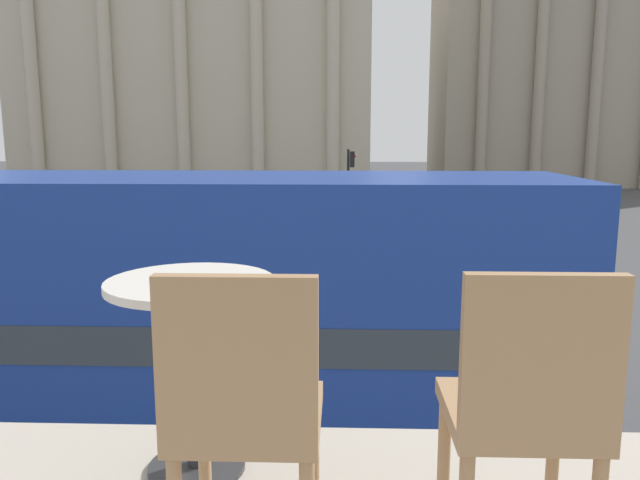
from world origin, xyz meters
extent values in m
cylinder|color=black|center=(2.51, 6.37, 0.49)|extent=(0.98, 0.22, 0.98)
cube|color=navy|center=(-1.19, 5.16, 1.29)|extent=(10.20, 2.43, 1.60)
cube|color=#2D3842|center=(-1.19, 5.16, 2.32)|extent=(10.00, 2.45, 0.45)
cube|color=navy|center=(-1.19, 5.16, 3.32)|extent=(10.20, 2.43, 1.55)
cylinder|color=#2D2D30|center=(0.52, -0.35, 3.39)|extent=(0.36, 0.36, 0.02)
cylinder|color=#2D2D30|center=(0.52, -0.35, 3.74)|extent=(0.07, 0.07, 0.68)
cylinder|color=silver|center=(0.52, -0.35, 4.09)|extent=(0.60, 0.60, 0.03)
cylinder|color=#A87F56|center=(0.63, -0.70, 3.60)|extent=(0.04, 0.04, 0.44)
cylinder|color=#A87F56|center=(0.97, -0.70, 3.60)|extent=(0.04, 0.04, 0.44)
cube|color=#A87F56|center=(0.80, -0.87, 3.84)|extent=(0.40, 0.40, 0.05)
cube|color=#A87F56|center=(0.80, -1.05, 4.08)|extent=(0.40, 0.04, 0.42)
cylinder|color=#A87F56|center=(1.38, -0.66, 3.60)|extent=(0.04, 0.04, 0.44)
cylinder|color=#A87F56|center=(1.72, -0.66, 3.60)|extent=(0.04, 0.04, 0.44)
cube|color=#A87F56|center=(1.55, -0.83, 3.84)|extent=(0.40, 0.40, 0.05)
cube|color=#A87F56|center=(1.55, -1.01, 4.08)|extent=(0.40, 0.04, 0.42)
cube|color=beige|center=(-10.61, 50.34, 10.70)|extent=(27.55, 12.42, 21.41)
cylinder|color=beige|center=(-21.63, 43.68, 9.10)|extent=(0.90, 0.90, 18.20)
cylinder|color=beige|center=(-16.12, 43.68, 9.10)|extent=(0.90, 0.90, 18.20)
cylinder|color=beige|center=(-10.61, 43.68, 9.10)|extent=(0.90, 0.90, 18.20)
cylinder|color=beige|center=(-5.10, 43.68, 9.10)|extent=(0.90, 0.90, 18.20)
cylinder|color=beige|center=(0.41, 43.68, 9.10)|extent=(0.90, 0.90, 18.20)
cube|color=#A39984|center=(24.05, 56.39, 10.32)|extent=(28.58, 11.05, 20.64)
cylinder|color=#A39984|center=(12.62, 50.42, 8.77)|extent=(0.90, 0.90, 17.55)
cylinder|color=#A39984|center=(17.19, 50.42, 8.77)|extent=(0.90, 0.90, 17.55)
cylinder|color=#A39984|center=(21.77, 50.42, 8.77)|extent=(0.90, 0.90, 17.55)
cylinder|color=black|center=(-1.48, 9.96, 1.73)|extent=(0.12, 0.12, 3.46)
cube|color=black|center=(-1.30, 9.96, 3.01)|extent=(0.20, 0.24, 0.70)
sphere|color=green|center=(-1.19, 9.96, 3.16)|extent=(0.14, 0.14, 0.14)
cylinder|color=black|center=(4.38, 17.56, 1.62)|extent=(0.12, 0.12, 3.23)
cube|color=black|center=(4.56, 17.56, 2.78)|extent=(0.20, 0.24, 0.70)
sphere|color=red|center=(4.67, 17.56, 2.93)|extent=(0.14, 0.14, 0.14)
cylinder|color=black|center=(1.35, 25.59, 1.96)|extent=(0.12, 0.12, 3.91)
cube|color=black|center=(1.53, 25.59, 3.46)|extent=(0.20, 0.24, 0.70)
sphere|color=red|center=(1.64, 25.59, 3.61)|extent=(0.14, 0.14, 0.14)
cylinder|color=#282B33|center=(0.52, 11.42, 0.39)|extent=(0.14, 0.14, 0.78)
cylinder|color=#282B33|center=(0.70, 11.42, 0.39)|extent=(0.14, 0.14, 0.78)
cylinder|color=silver|center=(0.61, 11.42, 1.09)|extent=(0.32, 0.32, 0.62)
sphere|color=tan|center=(0.61, 11.42, 1.50)|extent=(0.21, 0.21, 0.21)
cylinder|color=#282B33|center=(-3.48, 27.51, 0.44)|extent=(0.14, 0.14, 0.88)
cylinder|color=#282B33|center=(-3.30, 27.51, 0.44)|extent=(0.14, 0.14, 0.88)
cylinder|color=yellow|center=(-3.39, 27.51, 1.23)|extent=(0.32, 0.32, 0.70)
sphere|color=tan|center=(-3.39, 27.51, 1.70)|extent=(0.24, 0.24, 0.24)
cylinder|color=#282B33|center=(-8.21, 28.89, 0.43)|extent=(0.14, 0.14, 0.86)
cylinder|color=#282B33|center=(-8.03, 28.89, 0.43)|extent=(0.14, 0.14, 0.86)
cylinder|color=black|center=(-8.12, 28.89, 1.20)|extent=(0.32, 0.32, 0.68)
sphere|color=tan|center=(-8.12, 28.89, 1.66)|extent=(0.23, 0.23, 0.23)
cylinder|color=#282B33|center=(4.79, 21.96, 0.43)|extent=(0.14, 0.14, 0.86)
cylinder|color=#282B33|center=(4.97, 21.96, 0.43)|extent=(0.14, 0.14, 0.86)
cylinder|color=#284799|center=(4.88, 21.96, 1.20)|extent=(0.32, 0.32, 0.68)
sphere|color=tan|center=(4.88, 21.96, 1.66)|extent=(0.23, 0.23, 0.23)
camera|label=1|loc=(1.06, -2.49, 4.62)|focal=35.00mm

